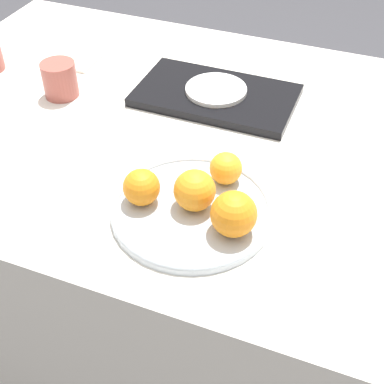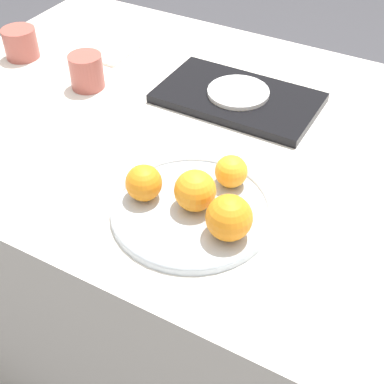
{
  "view_description": "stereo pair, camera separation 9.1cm",
  "coord_description": "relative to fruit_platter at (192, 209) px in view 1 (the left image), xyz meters",
  "views": [
    {
      "loc": [
        0.26,
        -0.88,
        1.36
      ],
      "look_at": [
        0.01,
        -0.25,
        0.75
      ],
      "focal_mm": 50.0,
      "sensor_mm": 36.0,
      "label": 1
    },
    {
      "loc": [
        0.34,
        -0.84,
        1.36
      ],
      "look_at": [
        0.01,
        -0.25,
        0.75
      ],
      "focal_mm": 50.0,
      "sensor_mm": 36.0,
      "label": 2
    }
  ],
  "objects": [
    {
      "name": "serving_tray",
      "position": [
        -0.09,
        0.37,
        0.0
      ],
      "size": [
        0.36,
        0.21,
        0.02
      ],
      "color": "black",
      "rests_on": "table"
    },
    {
      "name": "fruit_platter",
      "position": [
        0.0,
        0.0,
        0.0
      ],
      "size": [
        0.29,
        0.29,
        0.02
      ],
      "color": "#B2BCC6",
      "rests_on": "table"
    },
    {
      "name": "orange_3",
      "position": [
        -0.09,
        -0.02,
        0.04
      ],
      "size": [
        0.07,
        0.07,
        0.07
      ],
      "color": "orange",
      "rests_on": "fruit_platter"
    },
    {
      "name": "ground_plane",
      "position": [
        -0.01,
        0.25,
        -0.71
      ],
      "size": [
        12.0,
        12.0,
        0.0
      ],
      "primitive_type": "plane",
      "color": "#38383D"
    },
    {
      "name": "side_plate",
      "position": [
        -0.09,
        0.37,
        0.02
      ],
      "size": [
        0.14,
        0.14,
        0.01
      ],
      "color": "white",
      "rests_on": "serving_tray"
    },
    {
      "name": "orange_0",
      "position": [
        0.03,
        0.09,
        0.03
      ],
      "size": [
        0.06,
        0.06,
        0.06
      ],
      "color": "orange",
      "rests_on": "fruit_platter"
    },
    {
      "name": "orange_1",
      "position": [
        0.0,
        0.01,
        0.04
      ],
      "size": [
        0.07,
        0.07,
        0.07
      ],
      "color": "orange",
      "rests_on": "fruit_platter"
    },
    {
      "name": "table",
      "position": [
        -0.01,
        0.25,
        -0.36
      ],
      "size": [
        1.58,
        0.92,
        0.7
      ],
      "color": "silver",
      "rests_on": "ground_plane"
    },
    {
      "name": "cup_3",
      "position": [
        -0.42,
        0.26,
        0.03
      ],
      "size": [
        0.08,
        0.08,
        0.08
      ],
      "color": "#9E4C42",
      "rests_on": "table"
    },
    {
      "name": "orange_2",
      "position": [
        0.08,
        -0.03,
        0.04
      ],
      "size": [
        0.08,
        0.08,
        0.08
      ],
      "color": "orange",
      "rests_on": "fruit_platter"
    },
    {
      "name": "napkin",
      "position": [
        -0.48,
        0.43,
        -0.0
      ],
      "size": [
        0.12,
        0.14,
        0.01
      ],
      "color": "silver",
      "rests_on": "table"
    }
  ]
}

